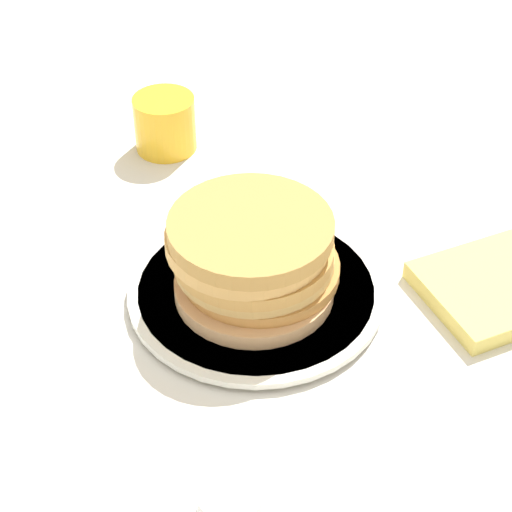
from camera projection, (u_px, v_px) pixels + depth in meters
name	position (u px, v px, depth m)	size (l,w,h in m)	color
ground_plane	(264.00, 285.00, 0.90)	(4.00, 4.00, 0.00)	silver
plate	(256.00, 291.00, 0.88)	(0.26, 0.26, 0.01)	silver
pancake_stack	(253.00, 255.00, 0.85)	(0.17, 0.17, 0.09)	#DFA974
juice_glass	(165.00, 124.00, 1.07)	(0.08, 0.08, 0.07)	yellow
napkin	(510.00, 283.00, 0.88)	(0.18, 0.13, 0.02)	#E5D166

